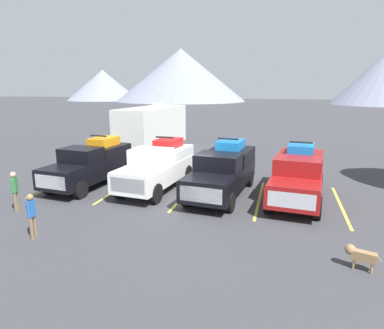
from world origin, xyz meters
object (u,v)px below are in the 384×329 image
(pickup_truck_b, at_px, (158,166))
(pickup_truck_d, at_px, (298,174))
(person_b, at_px, (32,213))
(dog, at_px, (359,254))
(pickup_truck_a, at_px, (91,163))
(camper_trailer_a, at_px, (152,127))
(pickup_truck_c, at_px, (223,170))
(person_a, at_px, (15,189))

(pickup_truck_b, relative_size, pickup_truck_d, 0.97)
(person_b, height_order, dog, person_b)
(pickup_truck_a, relative_size, pickup_truck_d, 0.96)
(person_b, bearing_deg, dog, 3.97)
(dog, bearing_deg, camper_trailer_a, 129.42)
(camper_trailer_a, height_order, person_b, camper_trailer_a)
(pickup_truck_c, distance_m, person_b, 8.53)
(pickup_truck_c, relative_size, camper_trailer_a, 0.69)
(pickup_truck_b, relative_size, camper_trailer_a, 0.65)
(pickup_truck_c, distance_m, pickup_truck_d, 3.44)
(camper_trailer_a, bearing_deg, pickup_truck_d, -39.66)
(person_a, bearing_deg, pickup_truck_c, 30.65)
(dog, bearing_deg, pickup_truck_a, 154.78)
(dog, bearing_deg, pickup_truck_d, 104.41)
(pickup_truck_a, relative_size, pickup_truck_c, 0.92)
(pickup_truck_c, bearing_deg, person_b, -129.17)
(pickup_truck_a, height_order, dog, pickup_truck_a)
(pickup_truck_d, height_order, person_b, pickup_truck_d)
(pickup_truck_b, bearing_deg, camper_trailer_a, 113.23)
(pickup_truck_c, relative_size, dog, 6.54)
(pickup_truck_d, relative_size, person_b, 3.67)
(pickup_truck_a, height_order, pickup_truck_b, pickup_truck_b)
(pickup_truck_d, xyz_separation_m, person_b, (-8.82, -6.64, -0.26))
(pickup_truck_c, relative_size, pickup_truck_d, 1.04)
(pickup_truck_a, relative_size, person_a, 3.28)
(pickup_truck_d, distance_m, person_b, 11.05)
(pickup_truck_a, bearing_deg, person_a, -101.42)
(camper_trailer_a, bearing_deg, pickup_truck_b, -66.77)
(camper_trailer_a, distance_m, dog, 19.01)
(person_b, bearing_deg, pickup_truck_a, 103.94)
(pickup_truck_a, xyz_separation_m, person_b, (1.57, -6.33, -0.24))
(person_a, bearing_deg, pickup_truck_b, 45.47)
(pickup_truck_b, relative_size, pickup_truck_c, 0.93)
(camper_trailer_a, relative_size, person_a, 5.12)
(pickup_truck_a, height_order, pickup_truck_c, pickup_truck_c)
(person_b, bearing_deg, person_a, 141.30)
(camper_trailer_a, distance_m, person_b, 15.48)
(pickup_truck_b, xyz_separation_m, dog, (8.26, -5.86, -0.74))
(pickup_truck_a, xyz_separation_m, pickup_truck_c, (6.96, 0.28, 0.03))
(pickup_truck_a, bearing_deg, camper_trailer_a, 90.72)
(person_a, bearing_deg, person_b, -38.70)
(pickup_truck_b, xyz_separation_m, camper_trailer_a, (-3.77, 8.78, 0.82))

